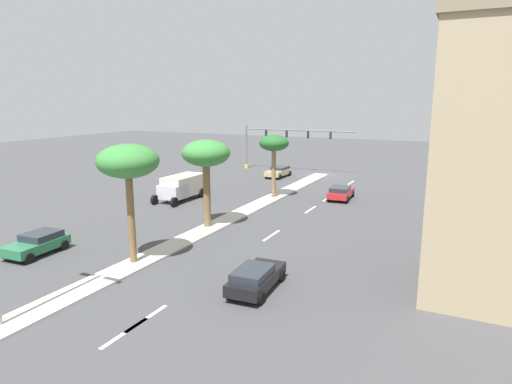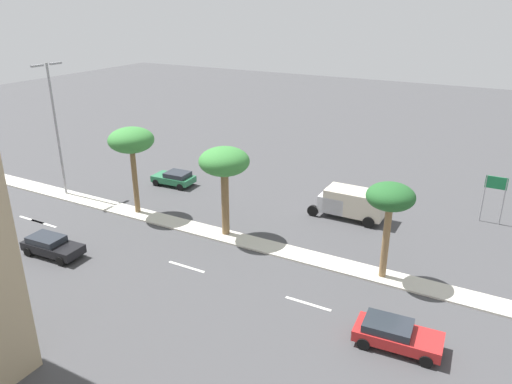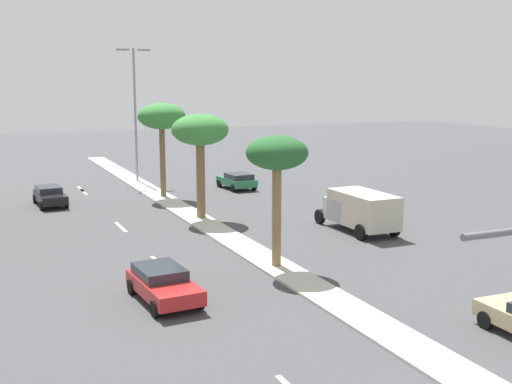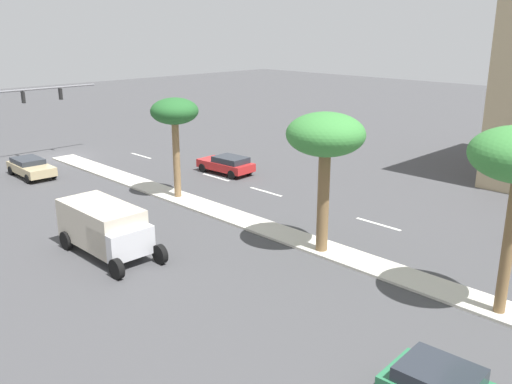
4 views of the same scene
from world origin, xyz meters
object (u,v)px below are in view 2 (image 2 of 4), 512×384
Objects in this scene: palm_tree_center at (224,164)px; palm_tree_left at (131,142)px; directional_road_sign at (495,190)px; box_truck at (350,202)px; sedan_green_rear at (175,178)px; street_lamp_inboard at (55,121)px; sedan_black_left at (51,245)px; palm_tree_front at (390,199)px; sedan_red_leading at (395,334)px.

palm_tree_left is at bearing 90.65° from palm_tree_center.
palm_tree_left is at bearing 115.03° from directional_road_sign.
directional_road_sign is 0.65× the size of box_truck.
palm_tree_center is 1.67× the size of sedan_green_rear.
street_lamp_inboard is at bearing 90.20° from palm_tree_center.
directional_road_sign is 32.51m from sedan_black_left.
box_truck is (0.87, -16.69, 0.58)m from sedan_green_rear.
palm_tree_front reaches higher than sedan_black_left.
box_truck is (7.69, 4.76, -3.98)m from palm_tree_front.
street_lamp_inboard is at bearing 89.44° from palm_tree_front.
palm_tree_front is at bearing -91.65° from palm_tree_center.
palm_tree_left is 0.62× the size of street_lamp_inboard.
street_lamp_inboard reaches higher than palm_tree_left.
palm_tree_left is 9.77m from sedan_black_left.
sedan_green_rear is 16.72m from box_truck.
sedan_green_rear is at bearing -47.21° from street_lamp_inboard.
palm_tree_front reaches higher than sedan_green_rear.
sedan_green_rear reaches higher than sedan_red_leading.
palm_tree_center is (0.34, 11.72, 0.25)m from palm_tree_front.
sedan_red_leading is (-6.16, -2.30, -4.56)m from palm_tree_front.
directional_road_sign is 0.62× the size of palm_tree_front.
directional_road_sign is 0.87× the size of sedan_black_left.
box_truck is at bearing -45.01° from sedan_black_left.
palm_tree_left is 1.20× the size of box_truck.
sedan_red_leading is 1.00× the size of sedan_black_left.
street_lamp_inboard is at bearing 89.75° from palm_tree_left.
box_truck is (13.84, 7.06, 0.58)m from sedan_red_leading.
palm_tree_front reaches higher than sedan_red_leading.
box_truck is at bearing 27.03° from sedan_red_leading.
sedan_green_rear is at bearing 72.36° from palm_tree_front.
sedan_green_rear is at bearing 4.00° from sedan_black_left.
palm_tree_center is 12.64m from sedan_green_rear.
box_truck reaches higher than sedan_green_rear.
street_lamp_inboard is 1.95× the size of box_truck.
directional_road_sign reaches higher than sedan_red_leading.
directional_road_sign is 35.86m from street_lamp_inboard.
sedan_red_leading is at bearing -152.97° from box_truck.
directional_road_sign is 0.87× the size of sedan_red_leading.
box_truck is (7.44, -15.37, -4.72)m from palm_tree_left.
palm_tree_left is at bearing 74.08° from sedan_red_leading.
street_lamp_inboard is 2.88× the size of sedan_green_rear.
sedan_green_rear is (6.48, 9.73, -4.81)m from palm_tree_center.
street_lamp_inboard is (-11.76, 33.65, 3.90)m from directional_road_sign.
palm_tree_center reaches higher than sedan_black_left.
palm_tree_center is 0.58× the size of street_lamp_inboard.
street_lamp_inboard is at bearing 132.79° from sedan_green_rear.
directional_road_sign is 27.17m from sedan_green_rear.
palm_tree_front is 1.41× the size of sedan_black_left.
directional_road_sign is at bearing -78.89° from sedan_green_rear.
palm_tree_left reaches higher than sedan_red_leading.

